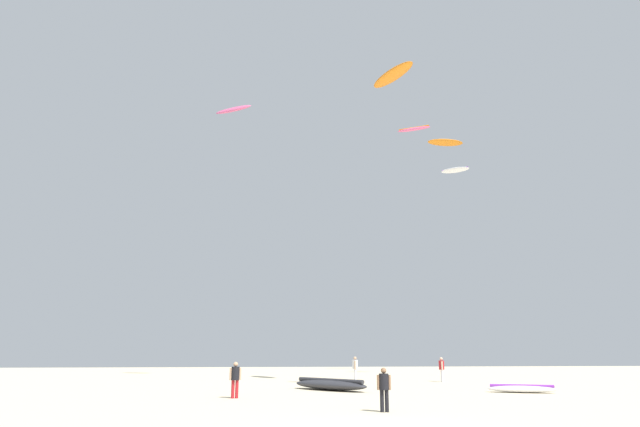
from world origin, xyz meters
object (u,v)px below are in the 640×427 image
at_px(person_right, 442,367).
at_px(kite_aloft_3, 233,110).
at_px(kite_grounded_near, 330,385).
at_px(kite_aloft_0, 414,129).
at_px(person_midground, 235,377).
at_px(kite_grounded_mid, 522,389).
at_px(kite_aloft_2, 445,143).
at_px(person_left, 355,367).
at_px(kite_aloft_1, 455,170).
at_px(kite_aloft_4, 393,75).
at_px(person_foreground, 384,386).

relative_size(person_right, kite_aloft_3, 0.46).
height_order(kite_grounded_near, kite_aloft_0, kite_aloft_0).
distance_m(person_midground, kite_grounded_mid, 15.25).
distance_m(kite_aloft_0, kite_aloft_2, 28.46).
bearing_deg(person_left, person_right, 178.68).
xyz_separation_m(person_left, kite_aloft_1, (11.20, 7.49, 18.04)).
distance_m(person_right, kite_aloft_3, 27.63).
distance_m(kite_grounded_mid, kite_aloft_3, 32.39).
height_order(person_left, kite_grounded_mid, person_left).
bearing_deg(kite_aloft_3, kite_aloft_2, 26.30).
xyz_separation_m(kite_grounded_near, kite_grounded_mid, (10.03, -2.73, -0.10)).
xyz_separation_m(kite_aloft_1, kite_aloft_4, (-8.86, -12.58, 2.87)).
bearing_deg(kite_grounded_near, kite_aloft_1, 49.30).
relative_size(kite_grounded_mid, kite_aloft_3, 1.00).
bearing_deg(kite_aloft_1, kite_aloft_3, -170.63).
bearing_deg(kite_grounded_mid, person_foreground, -137.27).
distance_m(person_midground, kite_aloft_2, 43.21).
height_order(kite_grounded_near, kite_aloft_1, kite_aloft_1).
bearing_deg(person_right, kite_aloft_2, -103.58).
bearing_deg(person_right, kite_aloft_0, 75.88).
xyz_separation_m(kite_aloft_1, kite_aloft_2, (1.93, 7.91, 6.02)).
bearing_deg(kite_aloft_1, kite_grounded_mid, -101.87).
height_order(person_foreground, kite_aloft_2, kite_aloft_2).
bearing_deg(person_foreground, kite_aloft_2, -18.50).
bearing_deg(person_foreground, person_right, -18.69).
distance_m(person_midground, kite_aloft_1, 33.74).
distance_m(person_foreground, kite_aloft_3, 33.53).
height_order(person_midground, kite_aloft_4, kite_aloft_4).
bearing_deg(person_left, kite_grounded_near, 81.54).
bearing_deg(kite_aloft_4, kite_aloft_1, 54.83).
distance_m(kite_grounded_near, kite_aloft_4, 22.54).
bearing_deg(person_midground, kite_grounded_near, -49.21).
height_order(person_right, kite_aloft_1, kite_aloft_1).
relative_size(person_left, kite_aloft_4, 0.38).
distance_m(kite_grounded_near, kite_aloft_2, 38.15).
relative_size(person_left, kite_aloft_3, 0.48).
relative_size(kite_aloft_0, kite_aloft_4, 0.47).
xyz_separation_m(person_right, kite_grounded_near, (-8.95, -7.66, -0.69)).
height_order(person_foreground, kite_aloft_1, kite_aloft_1).
bearing_deg(kite_aloft_3, person_foreground, -71.86).
height_order(kite_grounded_mid, kite_aloft_4, kite_aloft_4).
height_order(kite_grounded_near, kite_aloft_2, kite_aloft_2).
bearing_deg(person_right, kite_aloft_4, 55.43).
bearing_deg(person_foreground, person_left, -1.15).
bearing_deg(kite_aloft_3, kite_grounded_near, -61.02).
relative_size(person_foreground, kite_grounded_mid, 0.43).
height_order(person_left, kite_aloft_3, kite_aloft_3).
bearing_deg(kite_aloft_3, kite_grounded_mid, -42.23).
height_order(person_foreground, kite_grounded_near, person_foreground).
bearing_deg(kite_aloft_3, kite_aloft_1, 9.37).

